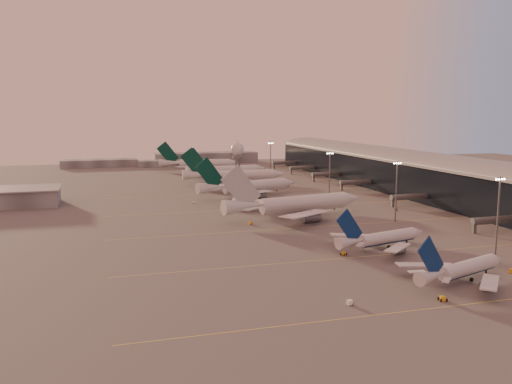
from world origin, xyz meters
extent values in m
plane|color=#514F4F|center=(0.00, 0.00, 0.00)|extent=(700.00, 700.00, 0.00)
cube|color=#E2D14F|center=(30.00, -35.00, 0.01)|extent=(180.00, 0.25, 0.02)
cube|color=#E2D14F|center=(30.00, 10.00, 0.01)|extent=(180.00, 0.25, 0.02)
cube|color=#E2D14F|center=(30.00, 55.00, 0.01)|extent=(180.00, 0.25, 0.02)
cube|color=#E2D14F|center=(30.00, 100.00, 0.01)|extent=(180.00, 0.25, 0.02)
cube|color=#E2D14F|center=(30.00, 150.00, 0.01)|extent=(180.00, 0.25, 0.02)
cube|color=black|center=(108.00, 110.00, 9.00)|extent=(36.00, 360.00, 18.00)
cylinder|color=slate|center=(108.00, 110.00, 18.00)|extent=(10.08, 360.00, 10.08)
cube|color=slate|center=(108.00, 110.00, 18.20)|extent=(40.00, 362.00, 0.80)
cylinder|color=#575A5F|center=(82.00, 28.00, 4.50)|extent=(22.00, 2.80, 2.80)
cube|color=#575A5F|center=(72.00, 28.00, 2.20)|extent=(1.20, 1.20, 4.40)
cylinder|color=#575A5F|center=(82.00, 86.00, 4.50)|extent=(22.00, 2.80, 2.80)
cube|color=#575A5F|center=(72.00, 86.00, 2.20)|extent=(1.20, 1.20, 4.40)
cylinder|color=#575A5F|center=(82.00, 142.00, 4.50)|extent=(22.00, 2.80, 2.80)
cube|color=#575A5F|center=(72.00, 142.00, 2.20)|extent=(1.20, 1.20, 4.40)
cylinder|color=#575A5F|center=(82.00, 184.00, 4.50)|extent=(22.00, 2.80, 2.80)
cube|color=#575A5F|center=(72.00, 184.00, 2.20)|extent=(1.20, 1.20, 4.40)
cylinder|color=#575A5F|center=(82.00, 226.00, 4.50)|extent=(22.00, 2.80, 2.80)
cube|color=#575A5F|center=(72.00, 226.00, 2.20)|extent=(1.20, 1.20, 4.40)
cylinder|color=#575A5F|center=(82.00, 266.00, 4.50)|extent=(22.00, 2.80, 2.80)
cube|color=#575A5F|center=(72.00, 266.00, 2.20)|extent=(1.20, 1.20, 4.40)
cylinder|color=#575A5F|center=(5.00, 120.00, 11.00)|extent=(2.60, 2.60, 22.00)
cylinder|color=#575A5F|center=(5.00, 120.00, 22.50)|extent=(5.20, 5.20, 1.20)
sphere|color=silver|center=(5.00, 120.00, 26.40)|extent=(6.40, 6.40, 6.40)
cylinder|color=#575A5F|center=(5.00, 120.00, 30.10)|extent=(0.16, 0.16, 2.00)
cylinder|color=#575A5F|center=(58.00, 0.00, 12.50)|extent=(0.56, 0.56, 25.00)
cube|color=#575A5F|center=(58.00, 0.00, 24.50)|extent=(3.60, 0.25, 0.25)
sphere|color=#FFEABF|center=(56.50, 0.00, 24.10)|extent=(0.56, 0.56, 0.56)
sphere|color=#FFEABF|center=(57.50, 0.00, 24.10)|extent=(0.56, 0.56, 0.56)
sphere|color=#FFEABF|center=(58.50, 0.00, 24.10)|extent=(0.56, 0.56, 0.56)
sphere|color=#FFEABF|center=(59.50, 0.00, 24.10)|extent=(0.56, 0.56, 0.56)
cylinder|color=#575A5F|center=(55.00, 55.00, 12.50)|extent=(0.56, 0.56, 25.00)
cube|color=#575A5F|center=(55.00, 55.00, 24.50)|extent=(3.60, 0.25, 0.25)
sphere|color=#FFEABF|center=(53.50, 55.00, 24.10)|extent=(0.56, 0.56, 0.56)
sphere|color=#FFEABF|center=(54.50, 55.00, 24.10)|extent=(0.56, 0.56, 0.56)
sphere|color=#FFEABF|center=(55.50, 55.00, 24.10)|extent=(0.56, 0.56, 0.56)
sphere|color=#FFEABF|center=(56.50, 55.00, 24.10)|extent=(0.56, 0.56, 0.56)
cylinder|color=#575A5F|center=(50.00, 110.00, 12.50)|extent=(0.56, 0.56, 25.00)
cube|color=#575A5F|center=(50.00, 110.00, 24.50)|extent=(3.60, 0.25, 0.25)
sphere|color=#FFEABF|center=(48.50, 110.00, 24.10)|extent=(0.56, 0.56, 0.56)
sphere|color=#FFEABF|center=(49.50, 110.00, 24.10)|extent=(0.56, 0.56, 0.56)
sphere|color=#FFEABF|center=(50.50, 110.00, 24.10)|extent=(0.56, 0.56, 0.56)
sphere|color=#FFEABF|center=(51.50, 110.00, 24.10)|extent=(0.56, 0.56, 0.56)
cylinder|color=#575A5F|center=(48.00, 200.00, 12.50)|extent=(0.56, 0.56, 25.00)
cube|color=#575A5F|center=(48.00, 200.00, 24.50)|extent=(3.60, 0.25, 0.25)
sphere|color=#FFEABF|center=(46.50, 200.00, 24.10)|extent=(0.56, 0.56, 0.56)
sphere|color=#FFEABF|center=(47.50, 200.00, 24.10)|extent=(0.56, 0.56, 0.56)
sphere|color=#FFEABF|center=(48.50, 200.00, 24.10)|extent=(0.56, 0.56, 0.56)
sphere|color=#FFEABF|center=(49.50, 200.00, 24.10)|extent=(0.56, 0.56, 0.56)
cube|color=slate|center=(-60.00, 320.00, 3.00)|extent=(60.00, 18.00, 6.00)
cube|color=slate|center=(30.00, 330.00, 4.50)|extent=(90.00, 20.00, 9.00)
cube|color=slate|center=(-10.00, 310.00, 2.50)|extent=(40.00, 15.00, 5.00)
cylinder|color=silver|center=(32.72, -19.59, 3.14)|extent=(22.62, 11.21, 3.85)
cylinder|color=navy|center=(32.72, -19.59, 2.28)|extent=(21.83, 10.04, 2.77)
cone|color=silver|center=(45.45, -15.06, 3.14)|extent=(5.42, 5.10, 3.85)
cone|color=silver|center=(17.59, -24.97, 3.63)|extent=(10.23, 6.81, 3.85)
cube|color=silver|center=(30.66, -30.38, 2.47)|extent=(13.85, 14.64, 1.21)
cylinder|color=gray|center=(32.51, -27.35, 0.71)|extent=(4.97, 3.83, 2.50)
cube|color=gray|center=(32.51, -27.35, 1.80)|extent=(0.37, 0.34, 1.54)
cube|color=silver|center=(24.31, -12.51, 2.47)|extent=(16.75, 6.15, 1.21)
cylinder|color=gray|center=(27.66, -13.70, 0.71)|extent=(4.97, 3.83, 2.50)
cube|color=gray|center=(27.66, -13.70, 1.80)|extent=(0.37, 0.34, 1.54)
cube|color=navy|center=(17.14, -25.13, 8.39)|extent=(10.08, 3.88, 11.49)
cube|color=silver|center=(19.08, -29.09, 3.72)|extent=(4.24, 4.28, 0.25)
cube|color=silver|center=(16.15, -20.83, 3.72)|extent=(4.54, 2.12, 0.25)
cylinder|color=black|center=(40.83, -16.71, 0.51)|extent=(0.51, 0.51, 1.01)
cylinder|color=black|center=(30.26, -18.10, 0.56)|extent=(1.22, 0.85, 1.12)
cylinder|color=black|center=(31.75, -22.30, 0.56)|extent=(1.22, 0.85, 1.12)
cylinder|color=silver|center=(29.87, 17.28, 3.22)|extent=(23.42, 9.95, 3.95)
cylinder|color=navy|center=(29.87, 17.28, 2.33)|extent=(22.68, 8.76, 2.84)
cone|color=silver|center=(43.22, 20.95, 3.22)|extent=(5.38, 5.00, 3.95)
cone|color=silver|center=(13.99, 12.92, 3.72)|extent=(10.43, 6.38, 3.95)
cube|color=silver|center=(26.95, 6.40, 2.53)|extent=(14.87, 14.35, 1.24)
cylinder|color=gray|center=(29.07, 9.36, 0.73)|extent=(5.01, 3.66, 2.57)
cube|color=gray|center=(29.07, 9.36, 1.84)|extent=(0.37, 0.33, 1.58)
cube|color=silver|center=(21.80, 25.14, 2.53)|extent=(17.23, 7.47, 1.24)
cylinder|color=gray|center=(25.14, 23.68, 0.73)|extent=(5.01, 3.66, 2.57)
cube|color=gray|center=(25.14, 23.68, 1.84)|extent=(0.37, 0.33, 1.58)
cube|color=navy|center=(13.52, 12.79, 8.60)|extent=(10.55, 3.22, 11.77)
cube|color=silver|center=(15.21, 8.60, 3.81)|extent=(4.48, 4.23, 0.26)
cube|color=silver|center=(12.83, 17.26, 3.81)|extent=(4.72, 2.48, 0.26)
cylinder|color=black|center=(38.37, 19.61, 0.52)|extent=(0.52, 0.52, 1.04)
cylinder|color=black|center=(27.46, 18.99, 0.57)|extent=(1.24, 0.80, 1.14)
cylinder|color=black|center=(28.67, 14.58, 0.57)|extent=(1.24, 0.80, 1.14)
cylinder|color=silver|center=(23.74, 77.09, 4.49)|extent=(41.92, 14.02, 6.47)
cylinder|color=silver|center=(23.74, 77.09, 3.03)|extent=(40.77, 12.09, 4.66)
cone|color=silver|center=(48.04, 81.66, 4.49)|extent=(9.08, 7.85, 6.47)
cone|color=silver|center=(-5.16, 71.66, 5.30)|extent=(18.27, 9.57, 6.47)
cube|color=silver|center=(16.99, 58.29, 3.36)|extent=(27.53, 23.96, 1.92)
cylinder|color=gray|center=(21.16, 63.22, 0.73)|extent=(8.66, 5.62, 4.21)
cube|color=gray|center=(21.16, 63.22, 2.22)|extent=(0.36, 0.31, 2.59)
cube|color=silver|center=(10.62, 92.15, 3.36)|extent=(30.44, 15.45, 1.92)
cylinder|color=gray|center=(16.30, 89.08, 0.73)|extent=(8.66, 5.62, 4.21)
cube|color=gray|center=(16.30, 89.08, 2.22)|extent=(0.36, 0.31, 2.59)
cube|color=#ACAFB4|center=(-6.02, 71.49, 12.95)|extent=(17.70, 3.68, 19.21)
cube|color=silver|center=(-4.02, 63.71, 5.46)|extent=(8.23, 7.20, 0.26)
cube|color=silver|center=(-6.98, 79.47, 5.46)|extent=(8.53, 5.02, 0.26)
cylinder|color=black|center=(39.21, 80.00, 0.52)|extent=(0.52, 0.52, 1.04)
cylinder|color=black|center=(20.03, 78.73, 0.57)|extent=(1.23, 0.73, 1.15)
cylinder|color=black|center=(20.88, 74.21, 0.57)|extent=(1.23, 0.73, 1.15)
cylinder|color=silver|center=(19.26, 138.14, 4.21)|extent=(37.18, 15.38, 5.95)
cylinder|color=silver|center=(19.26, 138.14, 2.87)|extent=(36.03, 13.58, 4.29)
cone|color=silver|center=(40.52, 143.89, 4.21)|extent=(8.45, 7.61, 5.95)
cone|color=silver|center=(-6.03, 131.30, 4.95)|extent=(16.49, 9.79, 5.95)
cube|color=silver|center=(14.53, 120.78, 3.17)|extent=(23.80, 22.85, 1.76)
cylinder|color=gray|center=(17.93, 125.50, 0.72)|extent=(7.91, 5.60, 3.87)
cube|color=gray|center=(17.93, 125.50, 2.12)|extent=(0.36, 0.33, 2.38)
cube|color=silver|center=(6.43, 150.75, 3.17)|extent=(27.50, 12.02, 1.76)
cylinder|color=gray|center=(11.74, 148.39, 0.72)|extent=(7.91, 5.60, 3.87)
cube|color=gray|center=(11.74, 148.39, 2.12)|extent=(0.36, 0.33, 2.38)
cube|color=#05332A|center=(-6.77, 131.10, 12.06)|extent=(15.90, 4.62, 17.61)
cube|color=silver|center=(-4.41, 124.34, 5.10)|extent=(7.14, 6.72, 0.26)
cube|color=silver|center=(-8.14, 138.13, 5.10)|extent=(7.52, 3.98, 0.26)
cylinder|color=black|center=(32.79, 141.80, 0.51)|extent=(0.51, 0.51, 1.03)
cylinder|color=black|center=(15.79, 139.54, 0.56)|extent=(1.22, 0.79, 1.13)
cylinder|color=black|center=(16.97, 135.18, 0.56)|extent=(1.22, 0.79, 1.13)
cylinder|color=silver|center=(23.74, 184.71, 4.46)|extent=(39.49, 9.28, 6.31)
cylinder|color=silver|center=(23.74, 184.71, 3.04)|extent=(38.57, 7.46, 4.54)
cone|color=silver|center=(47.01, 182.93, 4.46)|extent=(8.03, 6.87, 6.31)
cone|color=silver|center=(-3.94, 186.83, 5.25)|extent=(16.84, 7.54, 6.31)
cube|color=silver|center=(12.87, 169.04, 3.36)|extent=(28.66, 17.41, 1.87)
cylinder|color=gray|center=(17.94, 172.55, 0.76)|extent=(7.86, 4.67, 4.10)
cube|color=gray|center=(17.94, 172.55, 2.25)|extent=(0.35, 0.30, 2.52)
cube|color=silver|center=(15.38, 201.85, 3.36)|extent=(27.51, 20.77, 1.87)
cylinder|color=gray|center=(19.86, 197.61, 0.76)|extent=(7.86, 4.67, 4.10)
cube|color=gray|center=(19.86, 197.61, 2.25)|extent=(0.35, 0.30, 2.52)
cube|color=#05332A|center=(-4.76, 186.89, 12.78)|extent=(17.34, 1.70, 18.67)
cube|color=silver|center=(-4.80, 179.30, 5.41)|extent=(8.08, 5.43, 0.27)
cube|color=silver|center=(-3.64, 194.40, 5.41)|extent=(7.97, 6.28, 0.27)
cylinder|color=black|center=(38.56, 183.57, 0.54)|extent=(0.54, 0.54, 1.09)
cylinder|color=black|center=(20.77, 187.34, 0.60)|extent=(1.23, 0.63, 1.20)
cylinder|color=black|center=(20.41, 182.56, 0.60)|extent=(1.23, 0.63, 1.20)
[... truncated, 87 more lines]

